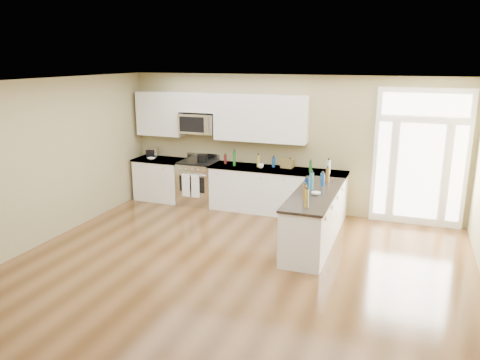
{
  "coord_description": "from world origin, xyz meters",
  "views": [
    {
      "loc": [
        2.34,
        -5.26,
        3.14
      ],
      "look_at": [
        -0.33,
        2.0,
        1.1
      ],
      "focal_mm": 35.0,
      "sensor_mm": 36.0,
      "label": 1
    }
  ],
  "objects_px": {
    "kitchen_range": "(198,182)",
    "toaster_oven": "(153,152)",
    "peninsula_cabinet": "(314,221)",
    "stockpot": "(202,158)"
  },
  "relations": [
    {
      "from": "kitchen_range",
      "to": "toaster_oven",
      "type": "xyz_separation_m",
      "value": [
        -1.19,
        0.12,
        0.56
      ]
    },
    {
      "from": "peninsula_cabinet",
      "to": "kitchen_range",
      "type": "distance_m",
      "value": 3.2
    },
    {
      "from": "kitchen_range",
      "to": "stockpot",
      "type": "bearing_deg",
      "value": 10.2
    },
    {
      "from": "peninsula_cabinet",
      "to": "kitchen_range",
      "type": "relative_size",
      "value": 2.15
    },
    {
      "from": "kitchen_range",
      "to": "toaster_oven",
      "type": "height_order",
      "value": "toaster_oven"
    },
    {
      "from": "stockpot",
      "to": "toaster_oven",
      "type": "relative_size",
      "value": 0.93
    },
    {
      "from": "kitchen_range",
      "to": "stockpot",
      "type": "xyz_separation_m",
      "value": [
        0.1,
        0.02,
        0.56
      ]
    },
    {
      "from": "stockpot",
      "to": "peninsula_cabinet",
      "type": "bearing_deg",
      "value": -28.06
    },
    {
      "from": "peninsula_cabinet",
      "to": "toaster_oven",
      "type": "xyz_separation_m",
      "value": [
        -4.04,
        1.57,
        0.61
      ]
    },
    {
      "from": "kitchen_range",
      "to": "toaster_oven",
      "type": "distance_m",
      "value": 1.32
    }
  ]
}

